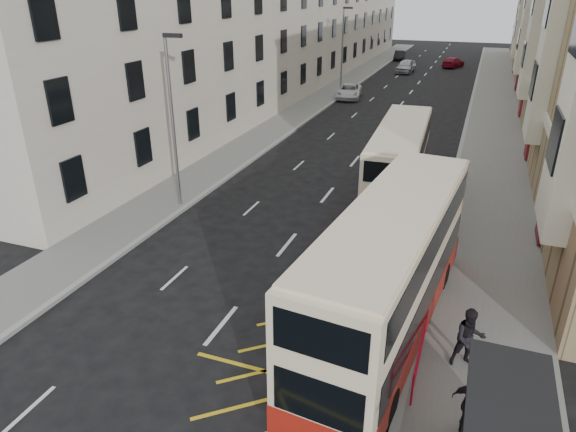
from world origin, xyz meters
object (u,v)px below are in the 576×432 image
at_px(street_lamp_near, 173,114).
at_px(car_silver, 406,66).
at_px(car_dark, 399,55).
at_px(pedestrian_mid, 469,338).
at_px(street_lamp_far, 343,46).
at_px(double_decker_front, 390,271).
at_px(white_van, 349,91).
at_px(pedestrian_far, 472,406).
at_px(double_decker_rear, 399,164).
at_px(car_red, 453,62).

height_order(street_lamp_near, car_silver, street_lamp_near).
bearing_deg(car_dark, pedestrian_mid, -83.69).
distance_m(street_lamp_far, double_decker_front, 38.31).
relative_size(white_van, car_silver, 1.02).
bearing_deg(car_dark, pedestrian_far, -83.94).
xyz_separation_m(street_lamp_near, pedestrian_far, (14.01, -9.94, -3.62)).
distance_m(street_lamp_near, car_dark, 58.13).
xyz_separation_m(car_silver, car_dark, (-2.67, 11.53, -0.15)).
bearing_deg(pedestrian_mid, white_van, 89.67).
relative_size(pedestrian_far, car_silver, 0.38).
distance_m(double_decker_rear, pedestrian_far, 14.99).
xyz_separation_m(street_lamp_far, pedestrian_far, (14.01, -39.94, -3.62)).
bearing_deg(street_lamp_far, white_van, -49.04).
distance_m(double_decker_front, white_van, 36.66).
xyz_separation_m(street_lamp_far, double_decker_front, (11.35, -36.51, -2.42)).
relative_size(double_decker_rear, pedestrian_mid, 5.38).
bearing_deg(pedestrian_mid, car_dark, 81.28).
xyz_separation_m(pedestrian_mid, car_red, (-4.83, 60.53, -0.42)).
xyz_separation_m(pedestrian_mid, car_silver, (-10.00, 53.83, -0.28)).
bearing_deg(pedestrian_far, car_red, -60.97).
relative_size(pedestrian_mid, car_silver, 0.40).
distance_m(double_decker_front, car_silver, 53.51).
height_order(pedestrian_mid, car_silver, pedestrian_mid).
xyz_separation_m(pedestrian_mid, pedestrian_far, (0.19, -2.56, -0.05)).
xyz_separation_m(double_decker_rear, pedestrian_far, (4.19, -14.36, -0.97)).
xyz_separation_m(street_lamp_near, pedestrian_mid, (13.82, -7.38, -3.57)).
bearing_deg(car_red, street_lamp_far, 84.65).
relative_size(white_van, car_red, 1.07).
height_order(street_lamp_near, double_decker_rear, street_lamp_near).
bearing_deg(street_lamp_near, double_decker_rear, 24.22).
bearing_deg(car_silver, car_red, 56.04).
distance_m(street_lamp_near, car_silver, 46.77).
height_order(car_dark, car_red, car_red).
height_order(street_lamp_far, double_decker_rear, street_lamp_far).
distance_m(double_decker_rear, car_red, 48.76).
relative_size(pedestrian_mid, car_dark, 0.47).
height_order(street_lamp_near, street_lamp_far, same).
bearing_deg(pedestrian_mid, double_decker_front, 140.79).
bearing_deg(double_decker_front, pedestrian_far, -46.56).
distance_m(street_lamp_near, street_lamp_far, 30.00).
relative_size(double_decker_front, car_silver, 2.40).
xyz_separation_m(white_van, car_red, (7.85, 24.47, -0.01)).
bearing_deg(double_decker_front, car_silver, 103.74).
bearing_deg(pedestrian_far, white_van, -47.09).
bearing_deg(car_dark, car_red, -36.31).
height_order(double_decker_front, double_decker_rear, double_decker_front).
xyz_separation_m(street_lamp_far, white_van, (1.15, -1.32, -3.98)).
bearing_deg(car_dark, street_lamp_far, -97.02).
xyz_separation_m(double_decker_front, car_red, (-2.35, 59.65, -1.57)).
bearing_deg(white_van, car_red, 63.51).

